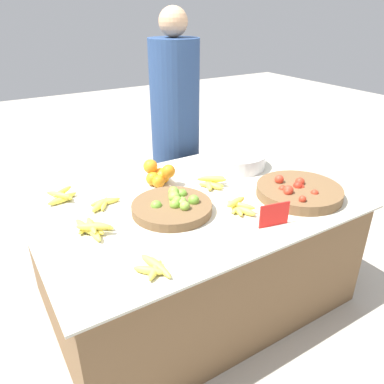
{
  "coord_description": "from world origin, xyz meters",
  "views": [
    {
      "loc": [
        -0.9,
        -1.46,
        1.53
      ],
      "look_at": [
        0.0,
        0.0,
        0.67
      ],
      "focal_mm": 35.0,
      "sensor_mm": 36.0,
      "label": 1
    }
  ],
  "objects": [
    {
      "name": "banana_bunch_front_right",
      "position": [
        -0.57,
        0.36,
        0.65
      ],
      "size": [
        0.17,
        0.15,
        0.05
      ],
      "color": "#EFDB4C",
      "rests_on": "market_table"
    },
    {
      "name": "banana_bunch_middle_left",
      "position": [
        -0.54,
        -0.02,
        0.64
      ],
      "size": [
        0.17,
        0.23,
        0.06
      ],
      "color": "#EFDB4C",
      "rests_on": "market_table"
    },
    {
      "name": "banana_bunch_front_center",
      "position": [
        0.18,
        0.08,
        0.65
      ],
      "size": [
        0.16,
        0.15,
        0.06
      ],
      "color": "#EFDB4C",
      "rests_on": "market_table"
    },
    {
      "name": "tomato_basket",
      "position": [
        0.51,
        -0.25,
        0.65
      ],
      "size": [
        0.45,
        0.45,
        0.1
      ],
      "color": "brown",
      "rests_on": "market_table"
    },
    {
      "name": "market_table",
      "position": [
        0.0,
        0.0,
        0.31
      ],
      "size": [
        1.6,
        1.11,
        0.62
      ],
      "color": "brown",
      "rests_on": "ground_plane"
    },
    {
      "name": "lime_bowl",
      "position": [
        -0.14,
        -0.05,
        0.65
      ],
      "size": [
        0.39,
        0.39,
        0.09
      ],
      "color": "brown",
      "rests_on": "market_table"
    },
    {
      "name": "metal_bowl",
      "position": [
        0.48,
        0.24,
        0.67
      ],
      "size": [
        0.35,
        0.35,
        0.09
      ],
      "color": "silver",
      "rests_on": "market_table"
    },
    {
      "name": "price_sign",
      "position": [
        0.19,
        -0.4,
        0.68
      ],
      "size": [
        0.15,
        0.04,
        0.11
      ],
      "rotation": [
        0.0,
        0.0,
        -0.2
      ],
      "color": "red",
      "rests_on": "market_table"
    },
    {
      "name": "vendor_person",
      "position": [
        0.37,
        0.82,
        0.7
      ],
      "size": [
        0.34,
        0.34,
        1.53
      ],
      "color": "navy",
      "rests_on": "ground_plane"
    },
    {
      "name": "banana_bunch_middle_right",
      "position": [
        0.14,
        -0.21,
        0.64
      ],
      "size": [
        0.14,
        0.19,
        0.06
      ],
      "color": "#EFDB4C",
      "rests_on": "market_table"
    },
    {
      "name": "orange_pile",
      "position": [
        -0.05,
        0.27,
        0.68
      ],
      "size": [
        0.15,
        0.18,
        0.14
      ],
      "color": "orange",
      "rests_on": "market_table"
    },
    {
      "name": "banana_bunch_back_center",
      "position": [
        -0.42,
        -0.41,
        0.64
      ],
      "size": [
        0.13,
        0.18,
        0.03
      ],
      "color": "#EFDB4C",
      "rests_on": "market_table"
    },
    {
      "name": "ground_plane",
      "position": [
        0.0,
        0.0,
        0.0
      ],
      "size": [
        12.0,
        12.0,
        0.0
      ],
      "primitive_type": "plane",
      "color": "#ADA599"
    },
    {
      "name": "banana_bunch_front_left",
      "position": [
        -0.41,
        0.19,
        0.64
      ],
      "size": [
        0.18,
        0.13,
        0.03
      ],
      "color": "#EFDB4C",
      "rests_on": "market_table"
    }
  ]
}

